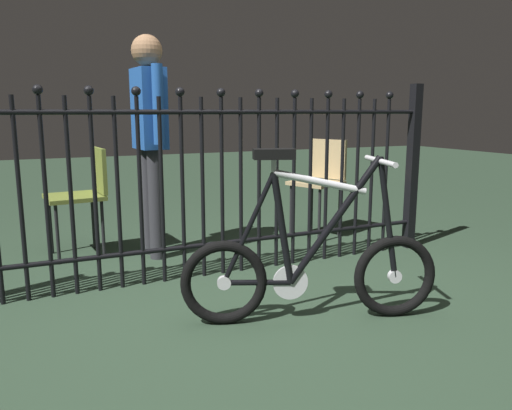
% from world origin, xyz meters
% --- Properties ---
extents(ground_plane, '(20.00, 20.00, 0.00)m').
position_xyz_m(ground_plane, '(0.00, 0.00, 0.00)').
color(ground_plane, '#293C2B').
extents(iron_fence, '(3.47, 0.07, 1.26)m').
position_xyz_m(iron_fence, '(-0.07, 0.75, 0.63)').
color(iron_fence, black).
rests_on(iron_fence, ground).
extents(bicycle, '(1.27, 0.53, 0.88)m').
position_xyz_m(bicycle, '(0.27, -0.15, 0.29)').
color(bicycle, black).
rests_on(bicycle, ground).
extents(chair_tan, '(0.48, 0.48, 0.82)m').
position_xyz_m(chair_tan, '(1.28, 1.38, 0.51)').
color(chair_tan, black).
rests_on(chair_tan, ground).
extents(chair_olive, '(0.43, 0.43, 0.80)m').
position_xyz_m(chair_olive, '(-0.63, 1.59, 0.49)').
color(chair_olive, black).
rests_on(chair_olive, ground).
extents(person_visitor, '(0.21, 0.47, 1.58)m').
position_xyz_m(person_visitor, '(-0.18, 1.35, 0.94)').
color(person_visitor, '#2D2D33').
rests_on(person_visitor, ground).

